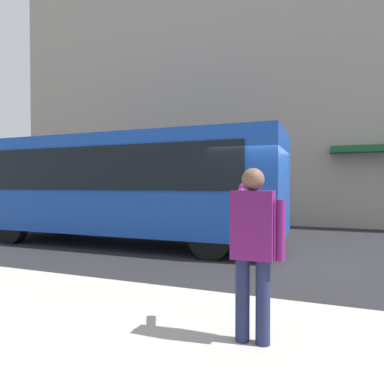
% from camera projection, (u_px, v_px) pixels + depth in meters
% --- Properties ---
extents(ground_plane, '(60.00, 60.00, 0.00)m').
position_uv_depth(ground_plane, '(272.00, 256.00, 8.16)').
color(ground_plane, '#232326').
extents(sidewalk_curb, '(36.00, 4.00, 0.15)m').
position_uv_depth(sidewalk_curb, '(179.00, 370.00, 3.03)').
color(sidewalk_curb, '#B2ADA3').
rests_on(sidewalk_curb, ground_plane).
extents(building_facade_far, '(28.00, 1.55, 12.00)m').
position_uv_depth(building_facade_far, '(297.00, 81.00, 14.36)').
color(building_facade_far, '#A89E8E').
rests_on(building_facade_far, ground_plane).
extents(red_bus, '(9.05, 2.54, 3.08)m').
position_uv_depth(red_bus, '(121.00, 185.00, 9.88)').
color(red_bus, '#1947AD').
rests_on(red_bus, ground_plane).
extents(pedestrian_photographer, '(0.53, 0.52, 1.70)m').
position_uv_depth(pedestrian_photographer, '(253.00, 241.00, 3.37)').
color(pedestrian_photographer, '#1E2347').
rests_on(pedestrian_photographer, sidewalk_curb).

